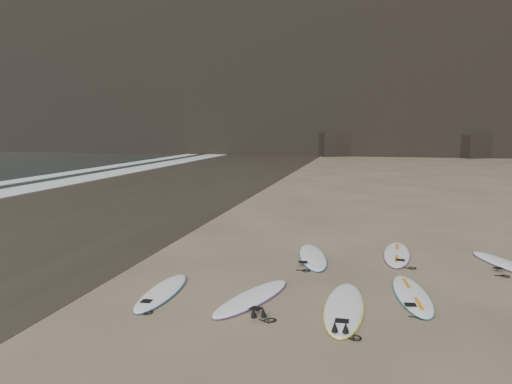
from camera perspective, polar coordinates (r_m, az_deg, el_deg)
ground at (r=9.88m, az=23.70°, el=-11.48°), size 240.00×240.00×0.00m
wet_sand at (r=22.39m, az=-16.98°, el=-0.82°), size 12.00×200.00×0.01m
surfboard_0 at (r=9.22m, az=-0.42°, el=-11.93°), size 1.28×2.42×0.09m
surfboard_1 at (r=8.88m, az=10.05°, el=-12.79°), size 0.64×2.64×0.09m
surfboard_2 at (r=9.79m, az=17.40°, el=-11.11°), size 0.84×2.41×0.08m
surfboard_5 at (r=12.02m, az=6.50°, el=-7.32°), size 1.09×2.52×0.09m
surfboard_6 at (r=12.64m, az=15.80°, el=-6.82°), size 0.74×2.51×0.09m
surfboard_7 at (r=12.69m, az=26.48°, el=-7.30°), size 1.36×2.24×0.08m
surfboard_11 at (r=9.68m, az=-10.68°, el=-11.12°), size 0.61×2.25×0.08m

